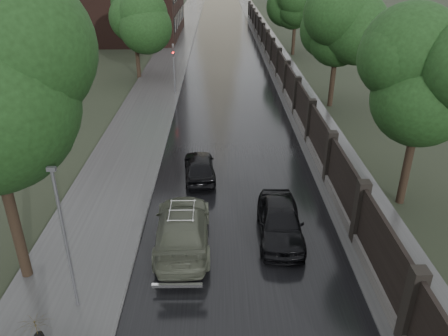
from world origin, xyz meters
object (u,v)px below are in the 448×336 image
volga_sedan (183,228)px  tree_left_far (134,18)px  tree_right_c (296,8)px  traffic_light (174,65)px  lamp_post (65,240)px  tree_right_b (337,38)px  tree_right_a (421,98)px  car_right_near (280,221)px  hatchback_left (200,166)px  pedestrian_umbrella (37,333)px

volga_sedan → tree_left_far: bearing=-79.2°
tree_right_c → traffic_light: (-11.80, -15.01, -2.55)m
lamp_post → traffic_light: lamp_post is taller
tree_right_b → lamp_post: 24.33m
traffic_light → tree_right_a: bearing=-55.2°
tree_left_far → traffic_light: bearing=-53.5°
tree_right_a → traffic_light: bearing=124.8°
traffic_light → car_right_near: bearing=-73.3°
hatchback_left → car_right_near: bearing=118.4°
tree_right_c → hatchback_left: tree_right_c is taller
volga_sedan → lamp_post: bearing=45.4°
car_right_near → pedestrian_umbrella: 9.70m
traffic_light → hatchback_left: (2.50, -14.45, -1.76)m
tree_right_b → tree_right_c: same height
tree_right_b → volga_sedan: (-9.75, -17.06, -4.20)m
hatchback_left → car_right_near: 6.18m
tree_right_b → traffic_light: bearing=165.8°
lamp_post → volga_sedan: 5.05m
tree_left_far → tree_right_a: bearing=-54.8°
tree_right_c → car_right_near: bearing=-99.7°
tree_left_far → tree_right_b: (15.50, -8.00, -0.29)m
tree_right_a → lamp_post: tree_right_a is taller
car_right_near → traffic_light: bearing=108.6°
traffic_light → volga_sedan: 20.23m
pedestrian_umbrella → tree_right_b: bearing=83.8°
hatchback_left → pedestrian_umbrella: pedestrian_umbrella is taller
lamp_post → tree_right_c: bearing=71.5°
hatchback_left → car_right_near: (3.40, -5.16, 0.09)m
tree_right_a → traffic_light: (-11.80, 16.99, -2.55)m
hatchback_left → car_right_near: car_right_near is taller
tree_right_b → hatchback_left: size_ratio=1.88×
volga_sedan → hatchback_left: bearing=-96.7°
lamp_post → traffic_light: 23.52m
tree_right_a → pedestrian_umbrella: (-12.91, -9.22, -3.12)m
tree_right_b → tree_right_c: (0.00, 18.00, 0.00)m
tree_left_far → traffic_light: 6.84m
tree_right_b → tree_left_far: bearing=152.7°
lamp_post → car_right_near: (7.00, 3.89, -1.94)m
traffic_light → tree_right_b: bearing=-14.2°
tree_right_a → volga_sedan: 11.05m
tree_right_b → hatchback_left: (-9.30, -11.45, -4.31)m
tree_right_c → traffic_light: tree_right_c is taller
tree_left_far → tree_right_c: (15.50, 10.00, -0.29)m
tree_right_c → car_right_near: (-5.90, -34.61, -4.22)m
tree_left_far → lamp_post: tree_left_far is taller
tree_right_c → hatchback_left: bearing=-107.5°
tree_left_far → hatchback_left: 20.93m
traffic_light → car_right_near: 20.55m
tree_left_far → hatchback_left: size_ratio=1.98×
hatchback_left → tree_right_a: bearing=159.7°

